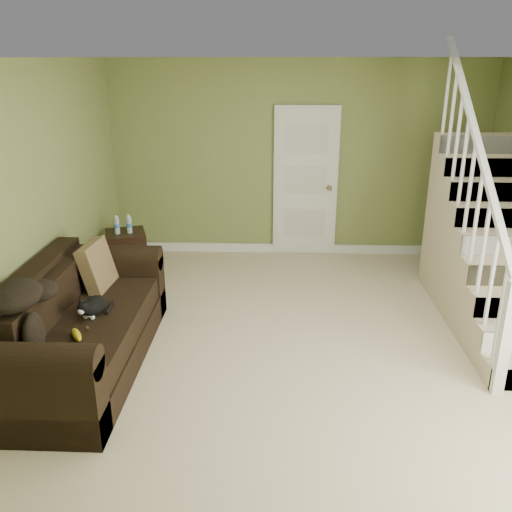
# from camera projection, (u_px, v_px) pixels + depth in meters

# --- Properties ---
(floor) EXTENTS (5.00, 5.50, 0.01)m
(floor) POSITION_uv_depth(u_px,v_px,m) (304.00, 350.00, 5.11)
(floor) COLOR tan
(floor) RESTS_ON ground
(ceiling) EXTENTS (5.00, 5.50, 0.01)m
(ceiling) POSITION_uv_depth(u_px,v_px,m) (315.00, 57.00, 4.21)
(ceiling) COLOR white
(ceiling) RESTS_ON wall_back
(wall_back) EXTENTS (5.00, 0.04, 2.60)m
(wall_back) POSITION_uv_depth(u_px,v_px,m) (299.00, 160.00, 7.24)
(wall_back) COLOR olive
(wall_back) RESTS_ON floor
(wall_front) EXTENTS (5.00, 0.04, 2.60)m
(wall_front) POSITION_uv_depth(u_px,v_px,m) (345.00, 418.00, 2.09)
(wall_front) COLOR olive
(wall_front) RESTS_ON floor
(wall_left) EXTENTS (0.04, 5.50, 2.60)m
(wall_left) POSITION_uv_depth(u_px,v_px,m) (24.00, 215.00, 4.76)
(wall_left) COLOR olive
(wall_left) RESTS_ON floor
(baseboard_back) EXTENTS (5.00, 0.04, 0.12)m
(baseboard_back) POSITION_uv_depth(u_px,v_px,m) (296.00, 248.00, 7.64)
(baseboard_back) COLOR white
(baseboard_back) RESTS_ON floor
(baseboard_left) EXTENTS (0.04, 5.50, 0.12)m
(baseboard_left) POSITION_uv_depth(u_px,v_px,m) (47.00, 339.00, 5.19)
(baseboard_left) COLOR white
(baseboard_left) RESTS_ON floor
(door) EXTENTS (0.86, 0.12, 2.02)m
(door) POSITION_uv_depth(u_px,v_px,m) (305.00, 183.00, 7.30)
(door) COLOR white
(door) RESTS_ON floor
(staircase) EXTENTS (1.00, 2.51, 2.82)m
(staircase) POSITION_uv_depth(u_px,v_px,m) (491.00, 254.00, 5.72)
(staircase) COLOR tan
(staircase) RESTS_ON floor
(sofa) EXTENTS (0.99, 2.30, 0.91)m
(sofa) POSITION_uv_depth(u_px,v_px,m) (77.00, 330.00, 4.77)
(sofa) COLOR black
(sofa) RESTS_ON floor
(side_table) EXTENTS (0.60, 0.60, 0.80)m
(side_table) POSITION_uv_depth(u_px,v_px,m) (127.00, 253.00, 6.78)
(side_table) COLOR black
(side_table) RESTS_ON floor
(cat) EXTENTS (0.23, 0.45, 0.22)m
(cat) POSITION_uv_depth(u_px,v_px,m) (93.00, 307.00, 4.68)
(cat) COLOR black
(cat) RESTS_ON sofa
(banana) EXTENTS (0.17, 0.22, 0.06)m
(banana) POSITION_uv_depth(u_px,v_px,m) (77.00, 335.00, 4.31)
(banana) COLOR gold
(banana) RESTS_ON sofa
(throw_pillow) EXTENTS (0.27, 0.50, 0.50)m
(throw_pillow) POSITION_uv_depth(u_px,v_px,m) (97.00, 267.00, 5.25)
(throw_pillow) COLOR #4D351E
(throw_pillow) RESTS_ON sofa
(throw_blanket) EXTENTS (0.47, 0.57, 0.21)m
(throw_blanket) POSITION_uv_depth(u_px,v_px,m) (14.00, 296.00, 4.01)
(throw_blanket) COLOR black
(throw_blanket) RESTS_ON sofa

